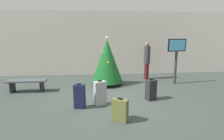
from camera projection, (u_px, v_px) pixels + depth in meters
ground_plane at (112, 99)px, 6.07m from camera, size 16.00×16.00×0.00m
back_wall at (105, 43)px, 9.80m from camera, size 16.00×0.20×3.55m
holiday_tree at (107, 61)px, 7.65m from camera, size 1.40×1.40×2.18m
flight_info_kiosk at (177, 53)px, 7.75m from camera, size 0.89×0.23×2.07m
waiting_bench at (27, 83)px, 6.78m from camera, size 1.50×0.44×0.48m
traveller_0 at (147, 60)px, 8.71m from camera, size 0.44×0.44×1.89m
suitcase_0 at (100, 93)px, 5.46m from camera, size 0.43×0.35×0.81m
suitcase_1 at (120, 110)px, 4.42m from camera, size 0.44×0.38×0.63m
suitcase_2 at (151, 90)px, 5.92m from camera, size 0.40×0.35×0.75m
suitcase_3 at (80, 96)px, 5.21m from camera, size 0.36×0.25×0.78m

